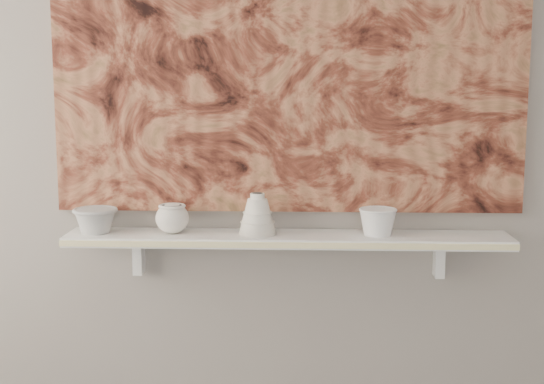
# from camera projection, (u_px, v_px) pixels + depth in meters

# --- Properties ---
(wall_back) EXTENTS (3.60, 0.00, 3.60)m
(wall_back) POSITION_uv_depth(u_px,v_px,m) (288.00, 99.00, 2.42)
(wall_back) COLOR gray
(wall_back) RESTS_ON floor
(shelf) EXTENTS (1.40, 0.18, 0.03)m
(shelf) POSITION_uv_depth(u_px,v_px,m) (287.00, 239.00, 2.39)
(shelf) COLOR white
(shelf) RESTS_ON wall_back
(shelf_stripe) EXTENTS (1.40, 0.01, 0.02)m
(shelf_stripe) POSITION_uv_depth(u_px,v_px,m) (287.00, 245.00, 2.30)
(shelf_stripe) COLOR beige
(shelf_stripe) RESTS_ON shelf
(bracket_left) EXTENTS (0.03, 0.06, 0.12)m
(bracket_left) POSITION_uv_depth(u_px,v_px,m) (139.00, 256.00, 2.49)
(bracket_left) COLOR white
(bracket_left) RESTS_ON wall_back
(bracket_right) EXTENTS (0.03, 0.06, 0.12)m
(bracket_right) POSITION_uv_depth(u_px,v_px,m) (439.00, 259.00, 2.45)
(bracket_right) COLOR white
(bracket_right) RESTS_ON wall_back
(painting) EXTENTS (1.50, 0.02, 1.10)m
(painting) POSITION_uv_depth(u_px,v_px,m) (288.00, 39.00, 2.37)
(painting) COLOR brown
(painting) RESTS_ON wall_back
(house_motif) EXTENTS (0.09, 0.00, 0.08)m
(house_motif) POSITION_uv_depth(u_px,v_px,m) (430.00, 137.00, 2.39)
(house_motif) COLOR black
(house_motif) RESTS_ON painting
(bowl_grey) EXTENTS (0.18, 0.18, 0.08)m
(bowl_grey) POSITION_uv_depth(u_px,v_px,m) (95.00, 220.00, 2.41)
(bowl_grey) COLOR #9D9D9A
(bowl_grey) RESTS_ON shelf
(cup_cream) EXTENTS (0.13, 0.13, 0.10)m
(cup_cream) POSITION_uv_depth(u_px,v_px,m) (172.00, 218.00, 2.40)
(cup_cream) COLOR silver
(cup_cream) RESTS_ON shelf
(bell_vessel) EXTENTS (0.16, 0.16, 0.13)m
(bell_vessel) POSITION_uv_depth(u_px,v_px,m) (257.00, 214.00, 2.38)
(bell_vessel) COLOR silver
(bell_vessel) RESTS_ON shelf
(bowl_white) EXTENTS (0.15, 0.15, 0.09)m
(bowl_white) POSITION_uv_depth(u_px,v_px,m) (378.00, 222.00, 2.37)
(bowl_white) COLOR silver
(bowl_white) RESTS_ON shelf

